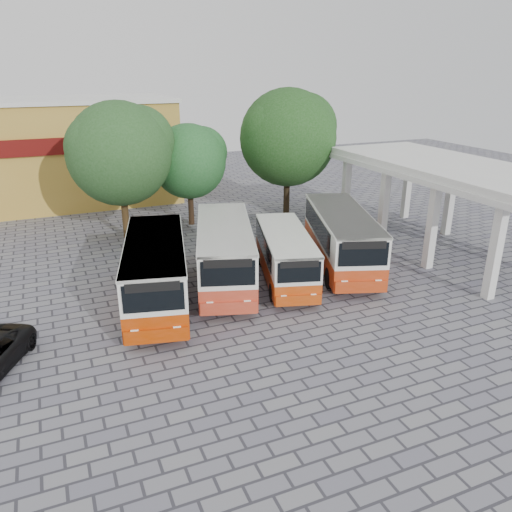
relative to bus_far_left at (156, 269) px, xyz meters
name	(u,v)px	position (x,y,z in m)	size (l,w,h in m)	color
ground	(322,305)	(7.14, -3.11, -1.82)	(90.00, 90.00, 0.00)	slate
terminal_shelter	(447,170)	(17.64, 0.89, 3.09)	(6.80, 15.80, 5.40)	silver
shophouse_block	(46,151)	(-3.86, 22.88, 2.34)	(20.40, 10.40, 8.30)	#B68C31
bus_far_left	(156,269)	(0.00, 0.00, 0.00)	(4.54, 9.18, 3.15)	#AE3000
bus_centre_left	(225,250)	(3.77, 1.06, 0.00)	(5.16, 9.29, 3.15)	#C03B21
bus_centre_right	(285,253)	(6.78, 0.16, -0.28)	(4.23, 7.83, 2.66)	#BA3B08
bus_far_right	(342,236)	(10.50, 0.71, 0.02)	(5.43, 9.42, 3.19)	#B7350E
tree_left	(120,150)	(0.38, 10.76, 3.90)	(6.84, 6.51, 8.77)	#4A341A
tree_middle	(190,159)	(5.13, 11.97, 2.85)	(5.40, 5.14, 7.08)	#332215
tree_right	(289,134)	(12.40, 11.31, 4.23)	(7.32, 6.98, 9.31)	black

